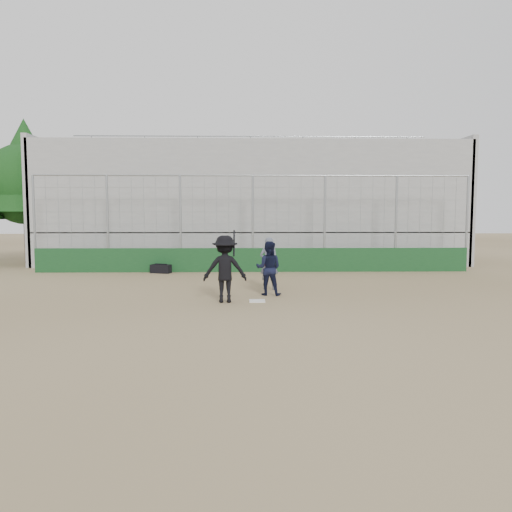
{
  "coord_description": "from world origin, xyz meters",
  "views": [
    {
      "loc": [
        -0.36,
        -13.76,
        2.48
      ],
      "look_at": [
        0.0,
        1.4,
        1.15
      ],
      "focal_mm": 35.0,
      "sensor_mm": 36.0,
      "label": 1
    }
  ],
  "objects_px": {
    "umpire": "(269,266)",
    "equipment_bag": "(161,269)",
    "batter_at_plate": "(225,269)",
    "catcher_crouched": "(269,277)"
  },
  "relations": [
    {
      "from": "umpire",
      "to": "equipment_bag",
      "type": "bearing_deg",
      "value": -28.05
    },
    {
      "from": "batter_at_plate",
      "to": "catcher_crouched",
      "type": "xyz_separation_m",
      "value": [
        1.26,
        1.11,
        -0.38
      ]
    },
    {
      "from": "batter_at_plate",
      "to": "catcher_crouched",
      "type": "height_order",
      "value": "batter_at_plate"
    },
    {
      "from": "batter_at_plate",
      "to": "umpire",
      "type": "relative_size",
      "value": 1.31
    },
    {
      "from": "batter_at_plate",
      "to": "umpire",
      "type": "xyz_separation_m",
      "value": [
        1.33,
        2.25,
        -0.16
      ]
    },
    {
      "from": "umpire",
      "to": "equipment_bag",
      "type": "distance_m",
      "value": 6.16
    },
    {
      "from": "umpire",
      "to": "equipment_bag",
      "type": "relative_size",
      "value": 1.71
    },
    {
      "from": "batter_at_plate",
      "to": "catcher_crouched",
      "type": "relative_size",
      "value": 1.8
    },
    {
      "from": "batter_at_plate",
      "to": "catcher_crouched",
      "type": "distance_m",
      "value": 1.72
    },
    {
      "from": "batter_at_plate",
      "to": "equipment_bag",
      "type": "distance_m",
      "value": 7.34
    }
  ]
}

